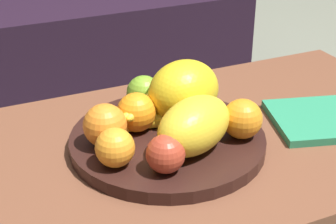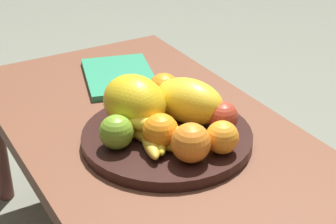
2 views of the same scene
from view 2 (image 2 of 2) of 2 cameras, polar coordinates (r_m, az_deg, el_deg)
The scene contains 12 objects.
coffee_table at distance 1.27m, azimuth -1.04°, elevation -4.05°, with size 1.12×0.60×0.42m.
fruit_bowl at distance 1.21m, azimuth 0.00°, elevation -2.60°, with size 0.37×0.37×0.03m, color black.
melon_large_front at distance 1.23m, azimuth 2.20°, elevation 1.15°, with size 0.17×0.10×0.10m, color yellow.
melon_smaller_beside at distance 1.20m, azimuth -3.50°, elevation 0.99°, with size 0.15×0.12×0.12m, color yellow.
orange_front at distance 1.13m, azimuth -0.78°, elevation -2.03°, with size 0.08×0.08×0.08m, color orange.
orange_left at distance 1.12m, azimuth 5.61°, elevation -2.62°, with size 0.07×0.07×0.07m, color orange.
orange_right at distance 1.31m, azimuth -0.42°, elevation 2.41°, with size 0.08×0.08×0.08m, color orange.
orange_back at distance 1.09m, azimuth 2.38°, elevation -3.19°, with size 0.08×0.08×0.08m, color orange.
apple_front at distance 1.14m, azimuth -5.35°, elevation -2.07°, with size 0.07×0.07×0.07m, color #74A629.
apple_right at distance 1.20m, azimuth 5.71°, elevation -0.51°, with size 0.07×0.07×0.07m, color #B03B26.
banana_bunch at distance 1.15m, azimuth -1.74°, elevation -2.08°, with size 0.17×0.12×0.06m.
magazine at distance 1.51m, azimuth -5.06°, elevation 3.73°, with size 0.25×0.18×0.02m, color #2B8C61.
Camera 2 is at (-0.94, 0.52, 1.05)m, focal length 59.06 mm.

